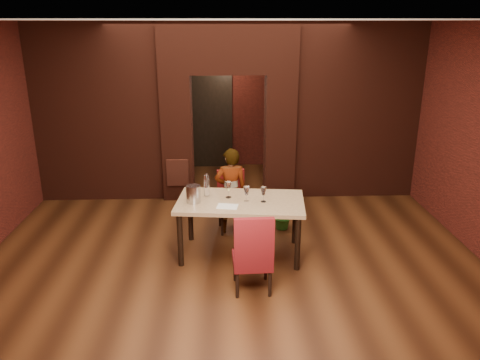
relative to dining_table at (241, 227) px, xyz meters
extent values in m
plane|color=#4C2813|center=(-0.12, 0.44, -0.41)|extent=(8.00, 8.00, 0.00)
cube|color=silver|center=(-0.12, 0.44, 2.79)|extent=(7.00, 8.00, 0.04)
cube|color=maroon|center=(-0.12, 4.44, 1.19)|extent=(7.00, 0.04, 3.20)
cube|color=maroon|center=(-0.12, -3.56, 1.19)|extent=(7.00, 0.04, 3.20)
cube|color=maroon|center=(3.38, 0.44, 1.19)|extent=(0.04, 8.00, 3.20)
cube|color=maroon|center=(-1.07, 2.44, 0.74)|extent=(0.55, 0.55, 2.30)
cube|color=maroon|center=(0.83, 2.44, 0.74)|extent=(0.55, 0.55, 2.30)
cube|color=maroon|center=(-0.12, 2.44, 2.34)|extent=(2.45, 0.55, 0.90)
cube|color=maroon|center=(-2.49, 2.44, 1.19)|extent=(2.28, 0.35, 3.20)
cube|color=maroon|center=(2.24, 2.44, 1.19)|extent=(2.28, 0.35, 3.20)
cube|color=#AB4A31|center=(-1.07, 2.14, 0.14)|extent=(0.40, 0.03, 0.50)
cube|color=black|center=(-0.52, 4.38, 0.64)|extent=(0.90, 0.08, 2.10)
cube|color=black|center=(-0.52, 4.34, 0.64)|extent=(1.02, 0.04, 2.22)
cube|color=tan|center=(0.00, 0.00, 0.00)|extent=(1.85, 1.17, 0.82)
cube|color=maroon|center=(-0.10, 0.82, 0.07)|extent=(0.48, 0.48, 0.96)
cube|color=maroon|center=(0.11, -0.94, 0.11)|extent=(0.49, 0.49, 1.04)
imported|color=silver|center=(-0.12, 0.76, 0.28)|extent=(0.53, 0.38, 1.37)
cube|color=white|center=(-0.19, -0.22, 0.41)|extent=(0.31, 0.25, 0.00)
cylinder|color=#AEADB4|center=(-0.65, -0.05, 0.53)|extent=(0.20, 0.20, 0.24)
cylinder|color=white|center=(-0.47, 0.19, 0.58)|extent=(0.08, 0.08, 0.33)
imported|color=#256C1F|center=(0.72, 0.85, -0.19)|extent=(0.50, 0.48, 0.44)
camera|label=1|loc=(-0.24, -6.07, 2.77)|focal=35.00mm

